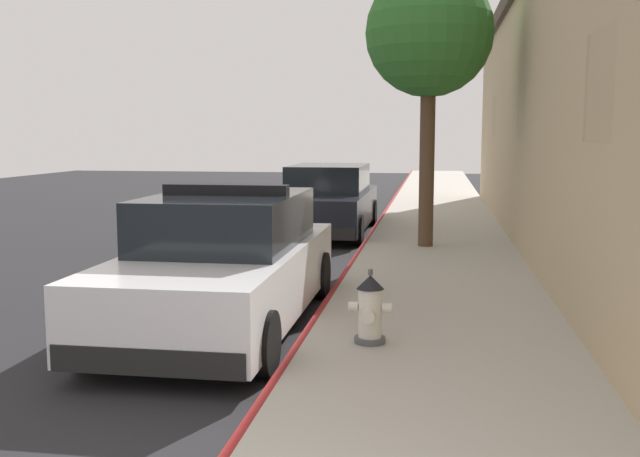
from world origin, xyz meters
TOP-DOWN VIEW (x-y plane):
  - ground_plane at (-4.59, 10.00)m, footprint 32.20×60.00m
  - sidewalk_pavement at (1.41, 10.00)m, footprint 2.82×60.00m
  - curb_painted_edge at (-0.04, 10.00)m, footprint 0.08×60.00m
  - police_cruiser at (-1.11, 5.55)m, footprint 1.94×4.84m
  - parked_car_silver_ahead at (-1.10, 13.84)m, footprint 1.94×4.84m
  - fire_hydrant at (0.68, 4.59)m, footprint 0.44×0.40m
  - street_tree at (1.14, 11.27)m, footprint 2.35×2.35m

SIDE VIEW (x-z plane):
  - ground_plane at x=-4.59m, z-range -0.20..0.00m
  - sidewalk_pavement at x=1.41m, z-range 0.00..0.15m
  - curb_painted_edge at x=-0.04m, z-range 0.00..0.15m
  - fire_hydrant at x=0.68m, z-range 0.12..0.88m
  - parked_car_silver_ahead at x=-1.10m, z-range -0.04..1.52m
  - police_cruiser at x=-1.11m, z-range -0.10..1.58m
  - street_tree at x=1.14m, z-range 1.50..6.63m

